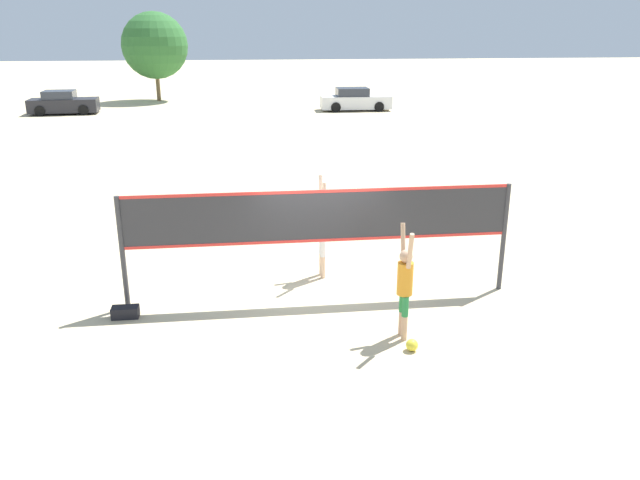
{
  "coord_description": "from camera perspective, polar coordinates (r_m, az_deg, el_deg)",
  "views": [
    {
      "loc": [
        -1.48,
        -11.73,
        5.31
      ],
      "look_at": [
        0.0,
        0.0,
        1.27
      ],
      "focal_mm": 35.0,
      "sensor_mm": 36.0,
      "label": 1
    }
  ],
  "objects": [
    {
      "name": "parked_car_near",
      "position": [
        44.22,
        -22.44,
        11.47
      ],
      "size": [
        4.31,
        2.2,
        1.48
      ],
      "rotation": [
        0.0,
        0.0,
        0.07
      ],
      "color": "#232328",
      "rests_on": "ground_plane"
    },
    {
      "name": "tree_left_cluster",
      "position": [
        49.79,
        -14.87,
        16.81
      ],
      "size": [
        4.83,
        4.83,
        6.44
      ],
      "color": "brown",
      "rests_on": "ground_plane"
    },
    {
      "name": "gear_bag",
      "position": [
        12.65,
        -17.38,
        -6.31
      ],
      "size": [
        0.51,
        0.27,
        0.22
      ],
      "color": "black",
      "rests_on": "ground_plane"
    },
    {
      "name": "volleyball",
      "position": [
        11.03,
        8.4,
        -9.48
      ],
      "size": [
        0.21,
        0.21,
        0.21
      ],
      "color": "yellow",
      "rests_on": "ground_plane"
    },
    {
      "name": "volleyball_net",
      "position": [
        12.37,
        0.0,
        1.66
      ],
      "size": [
        7.83,
        0.1,
        2.3
      ],
      "color": "#38383D",
      "rests_on": "ground_plane"
    },
    {
      "name": "parked_car_mid",
      "position": [
        42.87,
        3.21,
        12.64
      ],
      "size": [
        4.7,
        2.0,
        1.49
      ],
      "rotation": [
        0.0,
        0.0,
        -0.02
      ],
      "color": "silver",
      "rests_on": "ground_plane"
    },
    {
      "name": "player_spiker",
      "position": [
        11.04,
        7.77,
        -3.77
      ],
      "size": [
        0.28,
        0.7,
        2.07
      ],
      "rotation": [
        0.0,
        0.0,
        1.57
      ],
      "color": "tan",
      "rests_on": "ground_plane"
    },
    {
      "name": "ground_plane",
      "position": [
        12.96,
        0.0,
        -5.3
      ],
      "size": [
        200.0,
        200.0,
        0.0
      ],
      "primitive_type": "plane",
      "color": "beige"
    },
    {
      "name": "player_blocker",
      "position": [
        13.65,
        0.21,
        1.35
      ],
      "size": [
        0.28,
        0.72,
        2.26
      ],
      "rotation": [
        0.0,
        0.0,
        -1.57
      ],
      "color": "beige",
      "rests_on": "ground_plane"
    }
  ]
}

